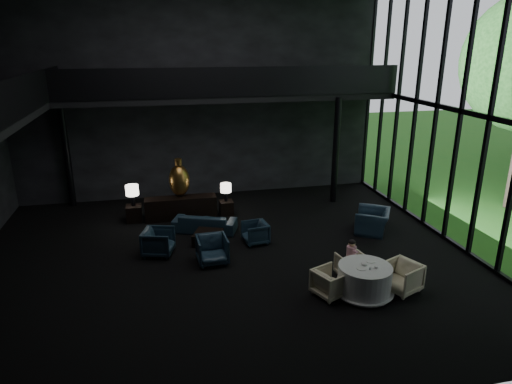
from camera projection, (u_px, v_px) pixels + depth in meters
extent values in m
cube|color=black|center=(227.00, 259.00, 13.05)|extent=(14.00, 12.00, 0.02)
cube|color=black|center=(200.00, 94.00, 17.34)|extent=(14.00, 0.04, 8.00)
cube|color=black|center=(289.00, 191.00, 6.22)|extent=(14.00, 0.04, 8.00)
cube|color=black|center=(231.00, 97.00, 16.62)|extent=(12.00, 2.00, 0.25)
cube|color=black|center=(10.00, 101.00, 10.58)|extent=(0.06, 12.00, 1.00)
cube|color=black|center=(235.00, 82.00, 15.50)|extent=(12.00, 0.06, 1.00)
cylinder|color=black|center=(67.00, 154.00, 16.68)|extent=(0.24, 0.24, 4.00)
cylinder|color=black|center=(336.00, 151.00, 17.10)|extent=(0.24, 0.24, 4.00)
cube|color=black|center=(181.00, 208.00, 15.91)|extent=(2.46, 0.56, 0.78)
ellipsoid|color=#995F23|center=(179.00, 180.00, 15.79)|extent=(0.71, 0.71, 1.10)
cylinder|color=#995F23|center=(178.00, 162.00, 15.58)|extent=(0.24, 0.24, 0.22)
cube|color=black|center=(134.00, 213.00, 15.70)|extent=(0.52, 0.52, 0.57)
cylinder|color=black|center=(133.00, 200.00, 15.54)|extent=(0.13, 0.13, 0.38)
cylinder|color=white|center=(132.00, 190.00, 15.42)|extent=(0.44, 0.44, 0.35)
cube|color=black|center=(226.00, 208.00, 16.30)|extent=(0.47, 0.47, 0.51)
cylinder|color=black|center=(226.00, 196.00, 16.19)|extent=(0.12, 0.12, 0.34)
cylinder|color=white|center=(226.00, 188.00, 16.08)|extent=(0.39, 0.39, 0.31)
imported|color=#122A40|center=(205.00, 220.00, 14.84)|extent=(2.06, 1.26, 0.78)
imported|color=black|center=(158.00, 240.00, 13.20)|extent=(1.06, 1.10, 0.93)
imported|color=black|center=(255.00, 232.00, 13.99)|extent=(0.71, 0.75, 0.70)
imported|color=#223949|center=(212.00, 247.00, 12.70)|extent=(0.96, 0.90, 0.94)
imported|color=#142531|center=(373.00, 216.00, 14.72)|extent=(1.36, 1.51, 1.11)
cube|color=black|center=(208.00, 238.00, 14.01)|extent=(1.06, 1.06, 0.36)
cylinder|color=white|center=(364.00, 280.00, 11.16)|extent=(1.30, 1.30, 0.75)
cone|color=white|center=(363.00, 292.00, 11.26)|extent=(1.48, 1.48, 0.10)
imported|color=tan|center=(351.00, 265.00, 12.01)|extent=(0.71, 0.68, 0.63)
imported|color=beige|center=(402.00, 275.00, 11.28)|extent=(1.07, 1.10, 0.87)
imported|color=#BEB498|center=(331.00, 282.00, 11.09)|extent=(0.89, 0.92, 0.73)
cylinder|color=#DC95C0|center=(351.00, 253.00, 12.01)|extent=(0.25, 0.25, 0.36)
sphere|color=#D8A884|center=(352.00, 243.00, 11.92)|extent=(0.18, 0.18, 0.18)
ellipsoid|color=black|center=(352.00, 242.00, 11.91)|extent=(0.19, 0.19, 0.13)
cylinder|color=white|center=(362.00, 268.00, 10.91)|extent=(0.24, 0.24, 0.01)
cylinder|color=white|center=(370.00, 261.00, 11.28)|extent=(0.30, 0.30, 0.02)
cylinder|color=white|center=(374.00, 267.00, 10.99)|extent=(0.20, 0.20, 0.01)
cylinder|color=white|center=(376.00, 267.00, 10.93)|extent=(0.10, 0.10, 0.06)
ellipsoid|color=white|center=(364.00, 264.00, 11.07)|extent=(0.15, 0.15, 0.07)
cylinder|color=#99999E|center=(370.00, 269.00, 10.86)|extent=(0.07, 0.07, 0.06)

